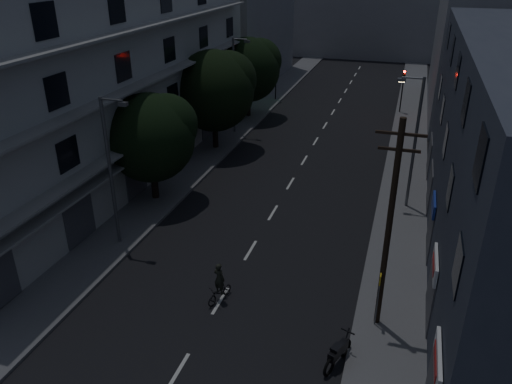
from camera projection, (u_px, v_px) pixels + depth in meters
The scene contains 21 objects.
ground at pixel (306, 158), 38.69m from camera, with size 160.00×160.00×0.00m, color black.
sidewalk_left at pixel (216, 147), 40.67m from camera, with size 3.00×90.00×0.15m, color #565659.
sidewalk_right at pixel (406, 168), 36.65m from camera, with size 3.00×90.00×0.15m, color #565659.
lane_markings at pixel (321, 133), 44.07m from camera, with size 0.15×60.50×0.01m.
building_left at pixel (110, 77), 32.85m from camera, with size 7.00×36.00×14.00m.
building_right at pixel (510, 160), 23.63m from camera, with size 6.19×28.00×11.00m.
building_far_left at pixel (249, 14), 58.26m from camera, with size 6.00×20.00×16.00m, color slate.
building_far_right at pixel (470, 45), 47.32m from camera, with size 6.00×20.00×13.00m, color slate.
building_far_end at pixel (370, 22), 75.30m from camera, with size 24.00×8.00×10.00m, color slate.
tree_near at pixel (151, 134), 30.34m from camera, with size 5.49×5.49×6.77m.
tree_mid at pixel (215, 88), 38.45m from camera, with size 6.28×6.28×7.72m.
tree_far at pixel (249, 67), 46.47m from camera, with size 5.95×5.95×7.35m.
traffic_signal_far_right at pixel (403, 82), 48.18m from camera, with size 0.28×0.37×4.10m.
traffic_signal_far_left at pixel (276, 72), 52.47m from camera, with size 0.28×0.37×4.10m.
street_lamp_left_near at pixel (112, 166), 25.28m from camera, with size 1.51×0.25×8.00m.
street_lamp_right at pixel (414, 137), 29.19m from camera, with size 1.51×0.25×8.00m.
street_lamp_left_far at pixel (235, 81), 42.09m from camera, with size 1.51×0.25×8.00m.
utility_pole at pixel (389, 225), 19.24m from camera, with size 1.80×0.24×9.00m.
bus_stop_sign at pixel (379, 290), 20.36m from camera, with size 0.06×0.35×2.52m.
motorcycle at pixel (338, 353), 19.05m from camera, with size 0.94×1.94×1.30m.
cyclist at pixel (220, 288), 22.51m from camera, with size 1.02×1.66×1.98m.
Camera 1 is at (7.01, -10.57, 14.31)m, focal length 35.00 mm.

